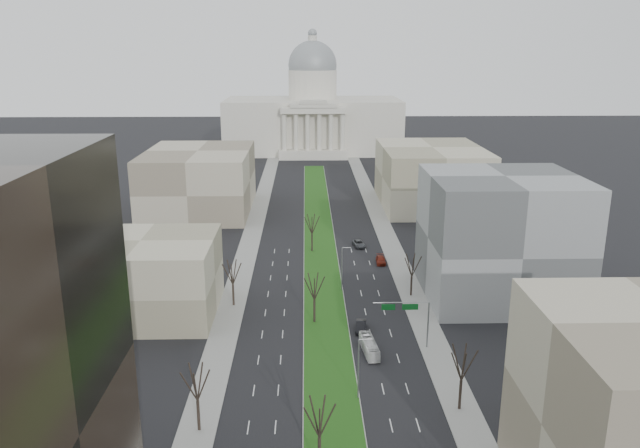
{
  "coord_description": "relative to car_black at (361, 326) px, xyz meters",
  "views": [
    {
      "loc": [
        -3.37,
        -21.73,
        47.31
      ],
      "look_at": [
        -0.44,
        104.35,
        11.31
      ],
      "focal_mm": 35.0,
      "sensor_mm": 36.0,
      "label": 1
    }
  ],
  "objects": [
    {
      "name": "ground",
      "position": [
        -5.99,
        43.31,
        -0.81
      ],
      "size": [
        600.0,
        600.0,
        0.0
      ],
      "primitive_type": "plane",
      "color": "black",
      "rests_on": "ground"
    },
    {
      "name": "median",
      "position": [
        -5.99,
        42.3,
        -0.71
      ],
      "size": [
        8.0,
        222.03,
        0.2
      ],
      "color": "#999993",
      "rests_on": "ground"
    },
    {
      "name": "sidewalk_left",
      "position": [
        -23.49,
        18.31,
        -0.73
      ],
      "size": [
        5.0,
        330.0,
        0.15
      ],
      "primitive_type": "cube",
      "color": "gray",
      "rests_on": "ground"
    },
    {
      "name": "sidewalk_right",
      "position": [
        11.51,
        18.31,
        -0.73
      ],
      "size": [
        5.0,
        330.0,
        0.15
      ],
      "primitive_type": "cube",
      "color": "gray",
      "rests_on": "ground"
    },
    {
      "name": "capitol",
      "position": [
        -5.99,
        192.9,
        15.5
      ],
      "size": [
        80.0,
        46.0,
        55.0
      ],
      "color": "beige",
      "rests_on": "ground"
    },
    {
      "name": "building_beige_left",
      "position": [
        -38.99,
        8.31,
        6.19
      ],
      "size": [
        26.0,
        22.0,
        14.0
      ],
      "primitive_type": "cube",
      "color": "gray",
      "rests_on": "ground"
    },
    {
      "name": "building_grey_right",
      "position": [
        28.01,
        15.31,
        11.19
      ],
      "size": [
        28.0,
        26.0,
        24.0
      ],
      "primitive_type": "cube",
      "color": "#595C5E",
      "rests_on": "ground"
    },
    {
      "name": "building_far_left",
      "position": [
        -40.99,
        83.31,
        8.19
      ],
      "size": [
        30.0,
        40.0,
        18.0
      ],
      "primitive_type": "cube",
      "color": "gray",
      "rests_on": "ground"
    },
    {
      "name": "building_far_right",
      "position": [
        29.01,
        88.31,
        8.19
      ],
      "size": [
        30.0,
        40.0,
        18.0
      ],
      "primitive_type": "cube",
      "color": "gray",
      "rests_on": "ground"
    },
    {
      "name": "tree_left_mid",
      "position": [
        -23.19,
        -28.69,
        6.19
      ],
      "size": [
        5.4,
        5.4,
        9.72
      ],
      "color": "black",
      "rests_on": "ground"
    },
    {
      "name": "tree_left_far",
      "position": [
        -23.19,
        11.31,
        6.03
      ],
      "size": [
        5.28,
        5.28,
        9.5
      ],
      "color": "black",
      "rests_on": "ground"
    },
    {
      "name": "tree_right_mid",
      "position": [
        11.21,
        -24.69,
        6.35
      ],
      "size": [
        5.52,
        5.52,
        9.94
      ],
      "color": "black",
      "rests_on": "ground"
    },
    {
      "name": "tree_right_far",
      "position": [
        11.21,
        15.31,
        5.72
      ],
      "size": [
        5.04,
        5.04,
        9.07
      ],
      "color": "black",
      "rests_on": "ground"
    },
    {
      "name": "tree_median_a",
      "position": [
        -7.99,
        -36.69,
        6.19
      ],
      "size": [
        5.4,
        5.4,
        9.72
      ],
      "color": "black",
      "rests_on": "ground"
    },
    {
      "name": "tree_median_b",
      "position": [
        -7.99,
        3.31,
        6.19
      ],
      "size": [
        5.4,
        5.4,
        9.72
      ],
      "color": "black",
      "rests_on": "ground"
    },
    {
      "name": "tree_median_c",
      "position": [
        -7.99,
        43.31,
        6.19
      ],
      "size": [
        5.4,
        5.4,
        9.72
      ],
      "color": "black",
      "rests_on": "ground"
    },
    {
      "name": "streetlamp_median_b",
      "position": [
        -2.23,
        -21.69,
        4.0
      ],
      "size": [
        1.9,
        0.2,
        9.16
      ],
      "color": "gray",
      "rests_on": "ground"
    },
    {
      "name": "streetlamp_median_c",
      "position": [
        -2.23,
        18.31,
        4.0
      ],
      "size": [
        1.9,
        0.2,
        9.16
      ],
      "color": "gray",
      "rests_on": "ground"
    },
    {
      "name": "mast_arm_signs",
      "position": [
        7.5,
        -6.66,
        5.3
      ],
      "size": [
        9.12,
        0.24,
        8.09
      ],
      "color": "gray",
      "rests_on": "ground"
    },
    {
      "name": "car_black",
      "position": [
        0.0,
        0.0,
        0.0
      ],
      "size": [
        2.32,
        5.08,
        1.61
      ],
      "primitive_type": "imported",
      "rotation": [
        0.0,
        0.0,
        -0.13
      ],
      "color": "black",
      "rests_on": "ground"
    },
    {
      "name": "car_red",
      "position": [
        7.51,
        34.55,
        -0.06
      ],
      "size": [
        2.33,
        5.26,
        1.5
      ],
      "primitive_type": "imported",
      "rotation": [
        0.0,
        0.0,
        -0.04
      ],
      "color": "maroon",
      "rests_on": "ground"
    },
    {
      "name": "car_grey_far",
      "position": [
        3.56,
        46.83,
        -0.07
      ],
      "size": [
        3.29,
        5.67,
        1.48
      ],
      "primitive_type": "imported",
      "rotation": [
        0.0,
        0.0,
        0.16
      ],
      "color": "#4B4E53",
      "rests_on": "ground"
    },
    {
      "name": "box_van",
      "position": [
        0.63,
        -8.14,
        0.32
      ],
      "size": [
        2.73,
        8.26,
        2.26
      ],
      "primitive_type": "imported",
      "rotation": [
        0.0,
        0.0,
        0.1
      ],
      "color": "white",
      "rests_on": "ground"
    }
  ]
}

